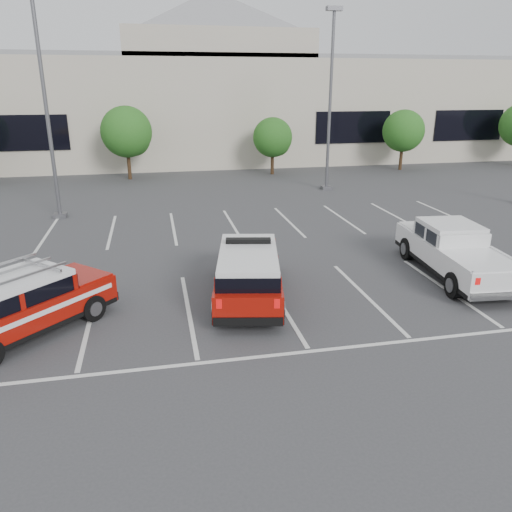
{
  "coord_description": "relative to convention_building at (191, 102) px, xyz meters",
  "views": [
    {
      "loc": [
        -3.43,
        -13.03,
        6.12
      ],
      "look_at": [
        -0.45,
        1.4,
        1.05
      ],
      "focal_mm": 35.0,
      "sensor_mm": 36.0,
      "label": 1
    }
  ],
  "objects": [
    {
      "name": "convention_building",
      "position": [
        0.0,
        0.0,
        0.0
      ],
      "size": [
        60.0,
        16.99,
        13.2
      ],
      "color": "#B3A798",
      "rests_on": "ground"
    },
    {
      "name": "tree_right",
      "position": [
        14.91,
        -9.82,
        -1.95
      ],
      "size": [
        3.07,
        3.07,
        4.42
      ],
      "color": "#3F2B19",
      "rests_on": "ground"
    },
    {
      "name": "ladder_suv",
      "position": [
        -7.18,
        -32.4,
        -3.99
      ],
      "size": [
        4.55,
        4.57,
        1.83
      ],
      "rotation": [
        0.0,
        0.0,
        -0.78
      ],
      "color": "maroon",
      "rests_on": "ground"
    },
    {
      "name": "light_pole_mid",
      "position": [
        6.82,
        -15.86,
        0.47
      ],
      "size": [
        0.9,
        0.6,
        10.24
      ],
      "color": "#59595E",
      "rests_on": "ground"
    },
    {
      "name": "ground",
      "position": [
        -0.18,
        -31.86,
        -4.72
      ],
      "size": [
        120.0,
        120.0,
        0.0
      ],
      "primitive_type": "plane",
      "color": "#38383B",
      "rests_on": "ground"
    },
    {
      "name": "stall_markings",
      "position": [
        -0.18,
        -27.36,
        -4.71
      ],
      "size": [
        23.0,
        15.0,
        0.01
      ],
      "primitive_type": "cube",
      "color": "silver",
      "rests_on": "ground"
    },
    {
      "name": "light_pole_left",
      "position": [
        -8.18,
        -19.86,
        0.47
      ],
      "size": [
        0.9,
        0.6,
        10.24
      ],
      "color": "#59595E",
      "rests_on": "ground"
    },
    {
      "name": "fire_chief_suv",
      "position": [
        -1.03,
        -31.28,
        -4.0
      ],
      "size": [
        2.75,
        5.27,
        1.76
      ],
      "rotation": [
        0.0,
        0.0,
        -0.19
      ],
      "color": "maroon",
      "rests_on": "ground"
    },
    {
      "name": "white_pickup",
      "position": [
        6.1,
        -30.73,
        -4.04
      ],
      "size": [
        2.41,
        5.71,
        1.7
      ],
      "rotation": [
        0.0,
        0.0,
        -0.09
      ],
      "color": "silver",
      "rests_on": "ground"
    },
    {
      "name": "tree_mid_right",
      "position": [
        4.91,
        -9.82,
        -2.22
      ],
      "size": [
        2.77,
        2.77,
        3.99
      ],
      "color": "#3F2B19",
      "rests_on": "ground"
    },
    {
      "name": "tree_mid_left",
      "position": [
        -5.09,
        -9.82,
        -1.68
      ],
      "size": [
        3.37,
        3.37,
        4.85
      ],
      "color": "#3F2B19",
      "rests_on": "ground"
    }
  ]
}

